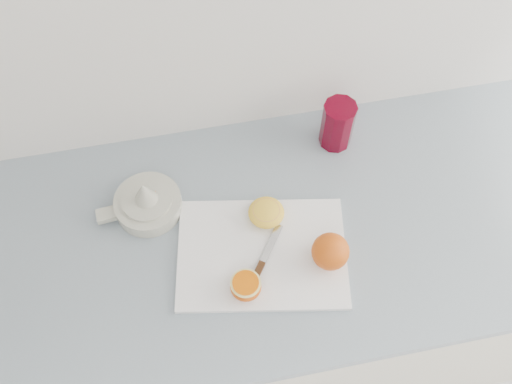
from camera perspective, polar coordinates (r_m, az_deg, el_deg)
counter at (r=1.67m, az=0.82°, el=-10.53°), size 2.50×0.64×0.89m
cutting_board at (r=1.23m, az=0.59°, el=-6.15°), size 0.40×0.32×0.01m
whole_orange at (r=1.19m, az=7.45°, el=-5.92°), size 0.08×0.08×0.08m
half_orange at (r=1.18m, az=-1.03°, el=-9.39°), size 0.06×0.06×0.04m
squeezed_shell at (r=1.25m, az=1.03°, el=-2.05°), size 0.08×0.08×0.03m
paring_knife at (r=1.20m, az=0.23°, el=-7.91°), size 0.11×0.15×0.01m
citrus_juicer at (r=1.29m, az=-10.86°, el=-1.05°), size 0.19×0.15×0.10m
red_tumbler at (r=1.36m, az=8.12°, el=6.58°), size 0.08×0.08×0.13m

